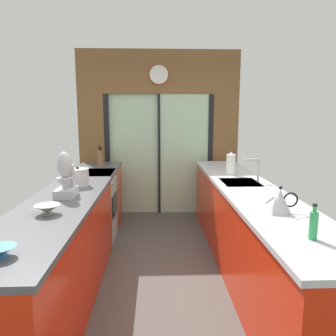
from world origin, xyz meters
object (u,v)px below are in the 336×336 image
(oven_range, at_px, (93,206))
(soap_bottle, at_px, (313,225))
(knife_block, at_px, (101,157))
(kettle, at_px, (280,201))
(mixing_bowl_far, at_px, (47,209))
(stand_mixer, at_px, (66,180))
(paper_towel_roll, at_px, (231,165))
(mixing_bowl_near, at_px, (1,251))
(stock_pot, at_px, (78,177))

(oven_range, height_order, soap_bottle, soap_bottle)
(knife_block, xyz_separation_m, soap_bottle, (1.78, -3.00, -0.02))
(oven_range, distance_m, knife_block, 0.86)
(kettle, bearing_deg, oven_range, 134.38)
(mixing_bowl_far, height_order, kettle, kettle)
(oven_range, bearing_deg, kettle, -45.62)
(stand_mixer, xyz_separation_m, kettle, (1.78, -0.57, -0.07))
(knife_block, height_order, stand_mixer, stand_mixer)
(kettle, distance_m, paper_towel_roll, 1.61)
(mixing_bowl_far, bearing_deg, knife_block, 90.00)
(mixing_bowl_near, relative_size, stand_mixer, 0.38)
(mixing_bowl_far, bearing_deg, paper_towel_roll, 41.32)
(knife_block, relative_size, soap_bottle, 1.32)
(oven_range, relative_size, knife_block, 3.12)
(oven_range, height_order, stock_pot, stock_pot)
(knife_block, height_order, kettle, knife_block)
(mixing_bowl_near, bearing_deg, kettle, 21.59)
(knife_block, bearing_deg, oven_range, -91.67)
(paper_towel_roll, bearing_deg, kettle, -89.92)
(mixing_bowl_far, relative_size, kettle, 0.75)
(stock_pot, bearing_deg, oven_range, 91.29)
(stand_mixer, bearing_deg, soap_bottle, -31.59)
(mixing_bowl_far, xyz_separation_m, knife_block, (-0.00, 2.43, 0.07))
(mixing_bowl_near, bearing_deg, mixing_bowl_far, 90.00)
(mixing_bowl_near, distance_m, kettle, 1.92)
(mixing_bowl_far, height_order, stock_pot, stock_pot)
(mixing_bowl_near, xyz_separation_m, stock_pot, (0.00, 1.72, 0.06))
(paper_towel_roll, bearing_deg, stock_pot, -161.79)
(mixing_bowl_near, height_order, stand_mixer, stand_mixer)
(mixing_bowl_far, height_order, stand_mixer, stand_mixer)
(soap_bottle, relative_size, paper_towel_roll, 0.78)
(kettle, bearing_deg, paper_towel_roll, 90.08)
(mixing_bowl_near, bearing_deg, oven_range, 90.41)
(oven_range, xyz_separation_m, stock_pot, (0.02, -0.82, 0.56))
(stand_mixer, relative_size, soap_bottle, 1.89)
(mixing_bowl_near, height_order, kettle, kettle)
(stock_pot, xyz_separation_m, kettle, (1.78, -1.02, 0.00))
(mixing_bowl_far, height_order, paper_towel_roll, paper_towel_roll)
(mixing_bowl_far, bearing_deg, stock_pot, 90.00)
(oven_range, xyz_separation_m, paper_towel_roll, (1.80, -0.23, 0.59))
(oven_range, bearing_deg, stock_pot, -88.71)
(knife_block, xyz_separation_m, stand_mixer, (0.00, -1.90, 0.05))
(stand_mixer, bearing_deg, oven_range, 90.83)
(stock_pot, bearing_deg, stand_mixer, -90.00)
(soap_bottle, bearing_deg, mixing_bowl_near, -174.32)
(oven_range, bearing_deg, mixing_bowl_far, -89.41)
(stand_mixer, xyz_separation_m, paper_towel_roll, (1.78, 1.04, -0.03))
(mixing_bowl_far, xyz_separation_m, paper_towel_roll, (1.78, 1.56, 0.09))
(mixing_bowl_near, xyz_separation_m, stand_mixer, (0.00, 1.27, 0.13))
(mixing_bowl_near, relative_size, knife_block, 0.54)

